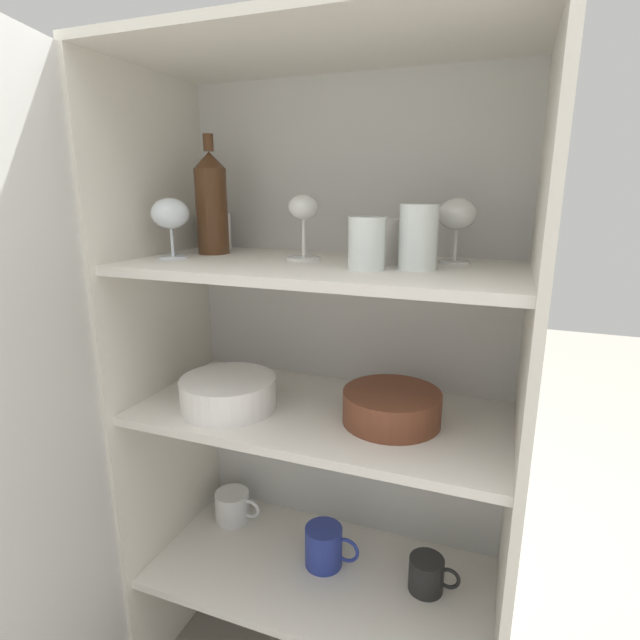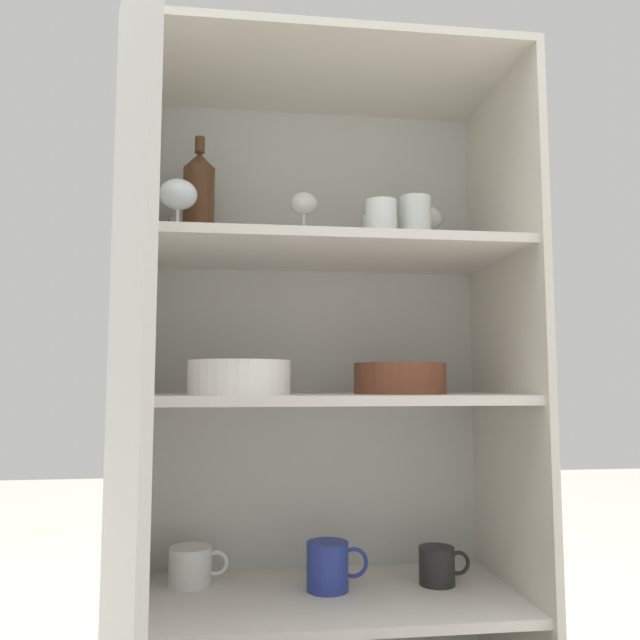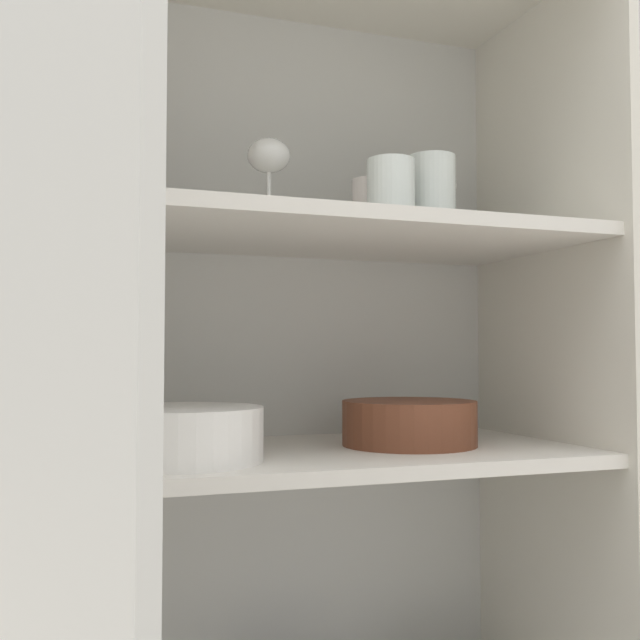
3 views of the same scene
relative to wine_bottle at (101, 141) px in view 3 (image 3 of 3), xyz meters
name	(u,v)px [view 3 (image 3 of 3)]	position (x,y,z in m)	size (l,w,h in m)	color
cupboard_back_panel	(271,435)	(0.30, 0.14, -0.45)	(0.86, 0.02, 1.47)	silver
cupboard_side_left	(2,463)	(-0.12, -0.06, -0.45)	(0.02, 0.43, 1.47)	silver
cupboard_side_right	(547,439)	(0.72, -0.06, -0.45)	(0.02, 0.43, 1.47)	silver
shelf_board_middle	(309,456)	(0.30, -0.06, -0.46)	(0.82, 0.40, 0.02)	silver
shelf_board_upper	(309,234)	(0.30, -0.06, -0.13)	(0.82, 0.40, 0.02)	silver
cupboard_door	(39,533)	(-0.07, -0.48, -0.45)	(0.14, 0.41, 1.47)	silver
tumbler_glass_0	(373,208)	(0.42, -0.01, -0.07)	(0.07, 0.07, 0.09)	silver
tumbler_glass_1	(391,193)	(0.41, -0.11, -0.07)	(0.07, 0.07, 0.10)	white
tumbler_glass_2	(432,195)	(0.50, -0.07, -0.06)	(0.07, 0.07, 0.12)	white
tumbler_glass_3	(70,200)	(-0.04, 0.08, -0.07)	(0.07, 0.07, 0.09)	silver
wine_glass_0	(77,136)	(-0.04, -0.11, -0.03)	(0.08, 0.08, 0.13)	white
wine_glass_1	(434,190)	(0.56, 0.03, -0.02)	(0.08, 0.08, 0.13)	white
wine_glass_2	(269,164)	(0.25, -0.03, -0.02)	(0.07, 0.07, 0.14)	white
wine_bottle	(101,141)	(0.00, 0.00, 0.00)	(0.07, 0.07, 0.27)	#4C2D19
plate_stack_white	(182,434)	(0.10, -0.13, -0.41)	(0.22, 0.22, 0.07)	white
mixing_bowl_large	(409,421)	(0.46, -0.07, -0.41)	(0.21, 0.21, 0.07)	brown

